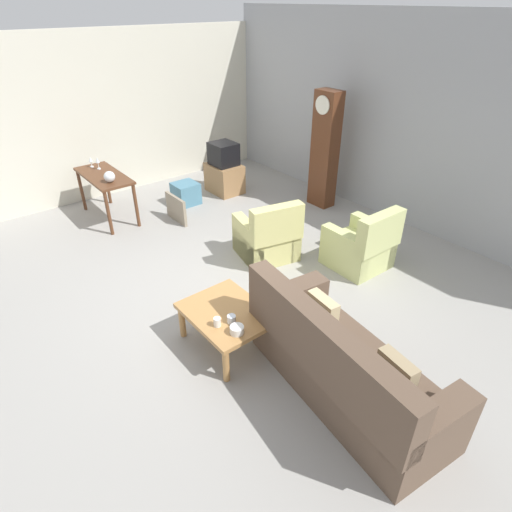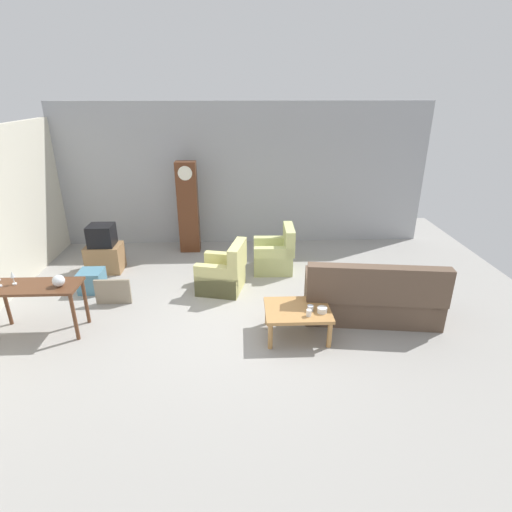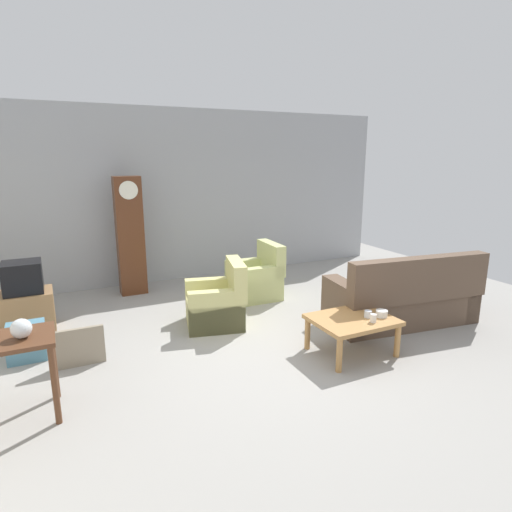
# 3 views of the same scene
# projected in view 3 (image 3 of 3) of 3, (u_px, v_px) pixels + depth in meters

# --- Properties ---
(ground_plane) EXTENTS (10.40, 10.40, 0.00)m
(ground_plane) POSITION_uv_depth(u_px,v_px,m) (276.00, 347.00, 5.34)
(ground_plane) COLOR #999691
(garage_door_wall) EXTENTS (8.40, 0.16, 3.20)m
(garage_door_wall) POSITION_uv_depth(u_px,v_px,m) (188.00, 195.00, 8.13)
(garage_door_wall) COLOR #9EA0A5
(garage_door_wall) RESTS_ON ground_plane
(couch_floral) EXTENTS (2.20, 1.14, 1.04)m
(couch_floral) POSITION_uv_depth(u_px,v_px,m) (403.00, 300.00, 6.02)
(couch_floral) COLOR brown
(couch_floral) RESTS_ON ground_plane
(armchair_olive_near) EXTENTS (0.95, 0.92, 0.92)m
(armchair_olive_near) POSITION_uv_depth(u_px,v_px,m) (218.00, 304.00, 5.98)
(armchair_olive_near) COLOR #CCC67A
(armchair_olive_near) RESTS_ON ground_plane
(armchair_olive_far) EXTENTS (0.81, 0.78, 0.92)m
(armchair_olive_far) POSITION_uv_depth(u_px,v_px,m) (256.00, 280.00, 7.16)
(armchair_olive_far) COLOR #C5CC81
(armchair_olive_far) RESTS_ON ground_plane
(coffee_table_wood) EXTENTS (0.96, 0.76, 0.45)m
(coffee_table_wood) POSITION_uv_depth(u_px,v_px,m) (352.00, 323.00, 5.10)
(coffee_table_wood) COLOR #B27F47
(coffee_table_wood) RESTS_ON ground_plane
(grandfather_clock) EXTENTS (0.44, 0.30, 2.02)m
(grandfather_clock) POSITION_uv_depth(u_px,v_px,m) (130.00, 236.00, 7.21)
(grandfather_clock) COLOR #562D19
(grandfather_clock) RESTS_ON ground_plane
(tv_stand_cabinet) EXTENTS (0.68, 0.52, 0.55)m
(tv_stand_cabinet) POSITION_uv_depth(u_px,v_px,m) (27.00, 311.00, 5.78)
(tv_stand_cabinet) COLOR #997047
(tv_stand_cabinet) RESTS_ON ground_plane
(tv_crt) EXTENTS (0.48, 0.44, 0.42)m
(tv_crt) POSITION_uv_depth(u_px,v_px,m) (23.00, 277.00, 5.67)
(tv_crt) COLOR black
(tv_crt) RESTS_ON tv_stand_cabinet
(framed_picture_leaning) EXTENTS (0.60, 0.05, 0.45)m
(framed_picture_leaning) POSITION_uv_depth(u_px,v_px,m) (77.00, 348.00, 4.81)
(framed_picture_leaning) COLOR gray
(framed_picture_leaning) RESTS_ON ground_plane
(storage_box_blue) EXTENTS (0.42, 0.43, 0.40)m
(storage_box_blue) POSITION_uv_depth(u_px,v_px,m) (27.00, 342.00, 5.03)
(storage_box_blue) COLOR teal
(storage_box_blue) RESTS_ON ground_plane
(glass_dome_cloche) EXTENTS (0.18, 0.18, 0.18)m
(glass_dome_cloche) POSITION_uv_depth(u_px,v_px,m) (21.00, 329.00, 3.71)
(glass_dome_cloche) COLOR silver
(glass_dome_cloche) RESTS_ON console_table_dark
(cup_white_porcelain) EXTENTS (0.07, 0.07, 0.10)m
(cup_white_porcelain) POSITION_uv_depth(u_px,v_px,m) (373.00, 318.00, 4.95)
(cup_white_porcelain) COLOR white
(cup_white_porcelain) RESTS_ON coffee_table_wood
(cup_blue_rimmed) EXTENTS (0.09, 0.09, 0.08)m
(cup_blue_rimmed) POSITION_uv_depth(u_px,v_px,m) (368.00, 314.00, 5.10)
(cup_blue_rimmed) COLOR silver
(cup_blue_rimmed) RESTS_ON coffee_table_wood
(bowl_white_stacked) EXTENTS (0.14, 0.14, 0.08)m
(bowl_white_stacked) POSITION_uv_depth(u_px,v_px,m) (382.00, 313.00, 5.12)
(bowl_white_stacked) COLOR white
(bowl_white_stacked) RESTS_ON coffee_table_wood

